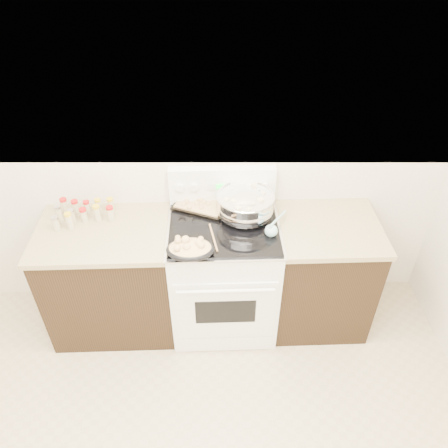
{
  "coord_description": "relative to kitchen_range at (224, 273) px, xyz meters",
  "views": [
    {
      "loc": [
        0.27,
        -0.91,
        2.8
      ],
      "look_at": [
        0.35,
        1.37,
        1.0
      ],
      "focal_mm": 35.0,
      "sensor_mm": 36.0,
      "label": 1
    }
  ],
  "objects": [
    {
      "name": "room_shell",
      "position": [
        -0.35,
        -1.42,
        1.21
      ],
      "size": [
        4.1,
        3.6,
        2.75
      ],
      "color": "silver",
      "rests_on": "ground"
    },
    {
      "name": "wooden_spoon",
      "position": [
        -0.08,
        -0.2,
        0.46
      ],
      "size": [
        0.07,
        0.28,
        0.04
      ],
      "color": "tan",
      "rests_on": "kitchen_range"
    },
    {
      "name": "spice_jars",
      "position": [
        -0.99,
        0.14,
        0.49
      ],
      "size": [
        0.4,
        0.23,
        0.13
      ],
      "color": "#BFB28C",
      "rests_on": "counter_left"
    },
    {
      "name": "blue_ladle",
      "position": [
        0.32,
        -0.1,
        0.49
      ],
      "size": [
        0.18,
        0.26,
        0.11
      ],
      "color": "#8DC7D2",
      "rests_on": "kitchen_range"
    },
    {
      "name": "kitchen_range",
      "position": [
        0.0,
        0.0,
        0.0
      ],
      "size": [
        0.78,
        0.73,
        1.22
      ],
      "color": "white",
      "rests_on": "ground"
    },
    {
      "name": "counter_right",
      "position": [
        0.73,
        0.01,
        -0.03
      ],
      "size": [
        0.73,
        0.67,
        0.92
      ],
      "color": "black",
      "rests_on": "ground"
    },
    {
      "name": "roasting_pan",
      "position": [
        -0.22,
        -0.28,
        0.5
      ],
      "size": [
        0.31,
        0.22,
        0.12
      ],
      "color": "black",
      "rests_on": "kitchen_range"
    },
    {
      "name": "counter_left",
      "position": [
        -0.83,
        0.01,
        -0.03
      ],
      "size": [
        0.93,
        0.67,
        0.92
      ],
      "color": "black",
      "rests_on": "ground"
    },
    {
      "name": "mixing_bowl",
      "position": [
        0.15,
        0.1,
        0.55
      ],
      "size": [
        0.51,
        0.51,
        0.24
      ],
      "color": "silver",
      "rests_on": "kitchen_range"
    },
    {
      "name": "baking_sheet",
      "position": [
        -0.16,
        0.23,
        0.47
      ],
      "size": [
        0.45,
        0.39,
        0.06
      ],
      "color": "black",
      "rests_on": "kitchen_range"
    }
  ]
}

